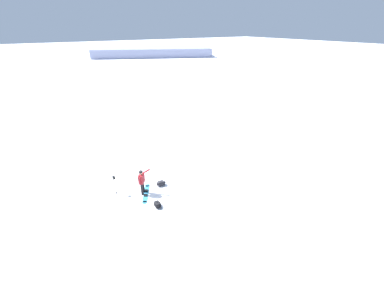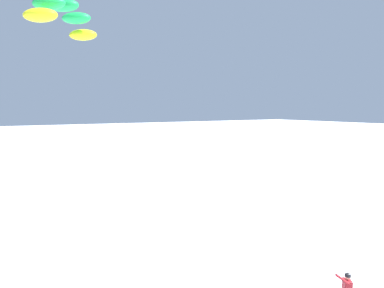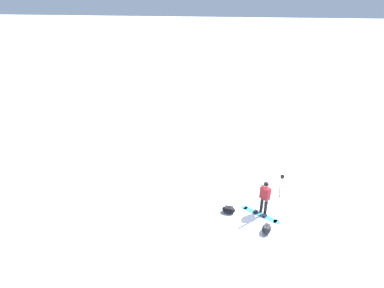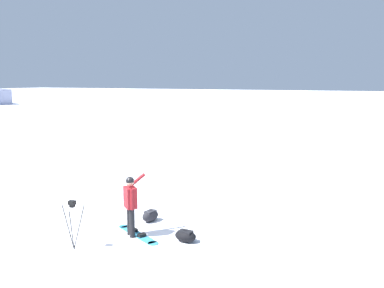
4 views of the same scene
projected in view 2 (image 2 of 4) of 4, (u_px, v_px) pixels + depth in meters
The scene contains 1 object.
traction_kite at pixel (64, 16), 12.50m from camera, with size 3.26×3.59×1.19m.
Camera 2 is at (11.23, 6.98, 7.55)m, focal length 31.70 mm.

